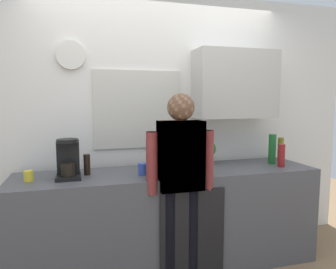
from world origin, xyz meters
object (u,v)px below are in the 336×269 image
at_px(cup_blue_mug, 143,169).
at_px(person_guest, 181,174).
at_px(coffee_maker, 68,161).
at_px(bottle_red_vinegar, 282,155).
at_px(bottle_green_wine, 272,149).
at_px(bottle_olive_oil, 280,149).
at_px(bottle_dark_sauce, 87,165).
at_px(potted_plant, 209,151).
at_px(cup_yellow_cup, 29,176).
at_px(bottle_amber_beer, 156,157).
at_px(dish_soap, 179,165).
at_px(cup_white_mug, 161,168).
at_px(storage_canister, 187,161).
at_px(person_at_sink, 181,174).

height_order(cup_blue_mug, person_guest, person_guest).
xyz_separation_m(coffee_maker, bottle_red_vinegar, (1.97, -0.11, -0.04)).
bearing_deg(bottle_green_wine, bottle_olive_oil, 28.66).
xyz_separation_m(coffee_maker, bottle_dark_sauce, (0.15, 0.07, -0.06)).
relative_size(bottle_olive_oil, cup_blue_mug, 2.50).
relative_size(bottle_green_wine, potted_plant, 1.30).
bearing_deg(cup_yellow_cup, coffee_maker, 3.14).
bearing_deg(bottle_amber_beer, dish_soap, -60.10).
bearing_deg(bottle_olive_oil, cup_blue_mug, -172.73).
bearing_deg(dish_soap, potted_plant, 37.42).
xyz_separation_m(bottle_dark_sauce, cup_blue_mug, (0.46, -0.13, -0.04)).
height_order(bottle_amber_beer, potted_plant, same).
height_order(bottle_green_wine, cup_white_mug, bottle_green_wine).
xyz_separation_m(bottle_olive_oil, dish_soap, (-1.20, -0.25, -0.05)).
bearing_deg(dish_soap, bottle_dark_sauce, 166.47).
distance_m(coffee_maker, bottle_red_vinegar, 1.97).
distance_m(bottle_amber_beer, bottle_dark_sauce, 0.63).
relative_size(bottle_amber_beer, cup_yellow_cup, 2.71).
bearing_deg(bottle_dark_sauce, bottle_amber_beer, 6.57).
height_order(bottle_olive_oil, potted_plant, bottle_olive_oil).
xyz_separation_m(bottle_red_vinegar, storage_canister, (-0.93, 0.12, -0.02)).
bearing_deg(dish_soap, bottle_red_vinegar, 0.39).
xyz_separation_m(bottle_green_wine, bottle_red_vinegar, (0.00, -0.15, -0.04)).
bearing_deg(bottle_dark_sauce, potted_plant, 6.14).
bearing_deg(person_at_sink, coffee_maker, 150.96).
bearing_deg(potted_plant, storage_canister, -147.40).
distance_m(cup_white_mug, potted_plant, 0.61).
height_order(bottle_dark_sauce, storage_canister, bottle_dark_sauce).
height_order(cup_white_mug, cup_yellow_cup, cup_white_mug).
distance_m(coffee_maker, potted_plant, 1.35).
bearing_deg(potted_plant, coffee_maker, -171.49).
bearing_deg(bottle_dark_sauce, cup_white_mug, -10.48).
height_order(cup_blue_mug, potted_plant, potted_plant).
bearing_deg(bottle_dark_sauce, person_at_sink, -26.36).
xyz_separation_m(bottle_red_vinegar, person_at_sink, (-1.09, -0.18, -0.07)).
relative_size(coffee_maker, bottle_red_vinegar, 1.50).
bearing_deg(storage_canister, coffee_maker, -179.48).
height_order(bottle_green_wine, cup_blue_mug, bottle_green_wine).
bearing_deg(dish_soap, person_guest, -104.65).
xyz_separation_m(bottle_red_vinegar, cup_white_mug, (-1.19, 0.06, -0.06)).
xyz_separation_m(coffee_maker, person_guest, (0.88, -0.29, -0.10)).
bearing_deg(person_at_sink, bottle_amber_beer, 92.54).
relative_size(cup_yellow_cup, potted_plant, 0.37).
relative_size(bottle_dark_sauce, storage_canister, 1.06).
bearing_deg(person_at_sink, person_guest, 0.00).
bearing_deg(storage_canister, bottle_olive_oil, 6.54).
bearing_deg(bottle_amber_beer, bottle_red_vinegar, -11.96).
distance_m(bottle_red_vinegar, person_at_sink, 1.10).
distance_m(coffee_maker, cup_yellow_cup, 0.32).
relative_size(bottle_green_wine, bottle_dark_sauce, 1.67).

